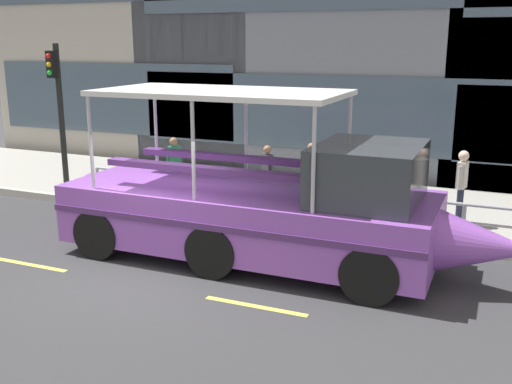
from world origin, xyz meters
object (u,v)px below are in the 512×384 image
duck_tour_boat (271,209)px  pedestrian_near_stern (174,160)px  traffic_light_pole (58,102)px  pedestrian_mid_right (267,169)px  pedestrian_mid_left (311,169)px  pedestrian_near_bow (462,180)px

duck_tour_boat → pedestrian_near_stern: (-4.11, 3.27, 0.04)m
traffic_light_pole → duck_tour_boat: bearing=-20.3°
traffic_light_pole → pedestrian_mid_right: bearing=5.1°
duck_tour_boat → pedestrian_mid_left: size_ratio=5.57×
traffic_light_pole → pedestrian_mid_right: traffic_light_pole is taller
duck_tour_boat → pedestrian_near_bow: size_ratio=5.37×
traffic_light_pole → pedestrian_near_stern: size_ratio=2.57×
pedestrian_near_bow → pedestrian_mid_right: (-4.64, -0.14, -0.11)m
pedestrian_mid_right → pedestrian_near_stern: pedestrian_near_stern is taller
duck_tour_boat → pedestrian_near_bow: 4.70m
traffic_light_pole → pedestrian_mid_right: (6.01, 0.53, -1.50)m
duck_tour_boat → pedestrian_near_bow: duck_tour_boat is taller
traffic_light_pole → duck_tour_boat: traffic_light_pole is taller
pedestrian_near_bow → pedestrian_near_stern: size_ratio=1.10×
pedestrian_near_bow → pedestrian_mid_left: pedestrian_near_bow is taller
traffic_light_pole → pedestrian_near_stern: (3.31, 0.53, -1.48)m
pedestrian_near_stern → pedestrian_near_bow: bearing=1.1°
duck_tour_boat → pedestrian_mid_left: (-0.30, 3.44, 0.09)m
pedestrian_near_stern → pedestrian_mid_right: bearing=0.1°
pedestrian_near_bow → pedestrian_near_stern: bearing=-178.9°
pedestrian_near_bow → pedestrian_mid_left: bearing=179.5°
traffic_light_pole → pedestrian_mid_right: 6.21m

